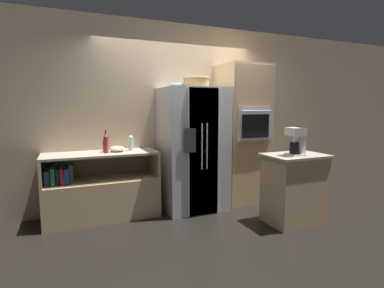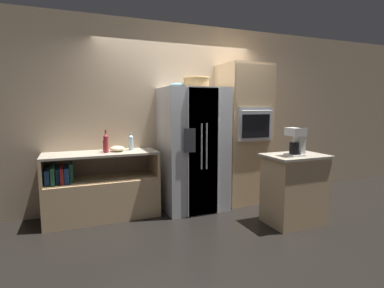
% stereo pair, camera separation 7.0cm
% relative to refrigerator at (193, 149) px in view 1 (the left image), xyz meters
% --- Properties ---
extents(ground_plane, '(20.00, 20.00, 0.00)m').
position_rel_refrigerator_xyz_m(ground_plane, '(-0.11, -0.05, -0.90)').
color(ground_plane, black).
extents(wall_back, '(12.00, 0.06, 2.80)m').
position_rel_refrigerator_xyz_m(wall_back, '(-0.11, 0.41, 0.50)').
color(wall_back, tan).
rests_on(wall_back, ground_plane).
extents(counter_left, '(1.51, 0.56, 0.92)m').
position_rel_refrigerator_xyz_m(counter_left, '(-1.34, 0.10, -0.57)').
color(counter_left, tan).
rests_on(counter_left, ground_plane).
extents(refrigerator, '(0.91, 0.78, 1.81)m').
position_rel_refrigerator_xyz_m(refrigerator, '(0.00, 0.00, 0.00)').
color(refrigerator, silver).
rests_on(refrigerator, ground_plane).
extents(wall_oven, '(0.72, 0.72, 2.19)m').
position_rel_refrigerator_xyz_m(wall_oven, '(0.88, 0.05, 0.20)').
color(wall_oven, tan).
rests_on(wall_oven, ground_plane).
extents(island_counter, '(0.78, 0.56, 0.92)m').
position_rel_refrigerator_xyz_m(island_counter, '(1.01, -1.05, -0.44)').
color(island_counter, tan).
rests_on(island_counter, ground_plane).
extents(wicker_basket, '(0.38, 0.38, 0.15)m').
position_rel_refrigerator_xyz_m(wicker_basket, '(0.02, -0.06, 0.98)').
color(wicker_basket, tan).
rests_on(wicker_basket, refrigerator).
extents(fruit_bowl, '(0.27, 0.27, 0.07)m').
position_rel_refrigerator_xyz_m(fruit_bowl, '(-0.19, 0.10, 0.94)').
color(fruit_bowl, '#668C99').
rests_on(fruit_bowl, refrigerator).
extents(bottle_tall, '(0.07, 0.07, 0.21)m').
position_rel_refrigerator_xyz_m(bottle_tall, '(-1.24, 0.19, 0.11)').
color(bottle_tall, maroon).
rests_on(bottle_tall, counter_left).
extents(bottle_short, '(0.06, 0.06, 0.31)m').
position_rel_refrigerator_xyz_m(bottle_short, '(-1.25, 0.06, 0.14)').
color(bottle_short, maroon).
rests_on(bottle_short, counter_left).
extents(bottle_wide, '(0.07, 0.07, 0.26)m').
position_rel_refrigerator_xyz_m(bottle_wide, '(-0.89, 0.17, 0.13)').
color(bottle_wide, silver).
rests_on(bottle_wide, counter_left).
extents(mixing_bowl, '(0.20, 0.20, 0.08)m').
position_rel_refrigerator_xyz_m(mixing_bowl, '(-1.10, 0.11, 0.05)').
color(mixing_bowl, beige).
rests_on(mixing_bowl, counter_left).
extents(coffee_maker, '(0.20, 0.19, 0.36)m').
position_rel_refrigerator_xyz_m(coffee_maker, '(0.95, -1.11, 0.21)').
color(coffee_maker, white).
rests_on(coffee_maker, island_counter).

